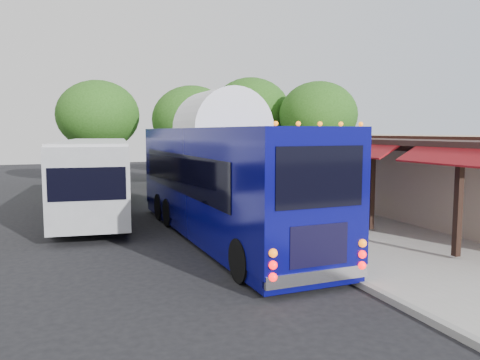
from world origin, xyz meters
name	(u,v)px	position (x,y,z in m)	size (l,w,h in m)	color
ground	(276,244)	(0.00, 0.00, 0.00)	(90.00, 90.00, 0.00)	black
sidewalk	(339,213)	(5.00, 4.00, 0.07)	(10.00, 40.00, 0.15)	#9E9B93
curb	(237,220)	(0.05, 4.00, 0.07)	(0.20, 40.00, 0.16)	gray
station_shelter	(401,172)	(8.38, 4.00, 1.85)	(8.15, 20.00, 3.60)	tan
coach_bus	(221,175)	(-1.45, 1.53, 2.24)	(3.17, 13.13, 4.17)	#080862
city_bus	(96,174)	(-5.29, 8.01, 1.86)	(4.02, 12.76, 3.37)	#95979D
ped_a	(359,210)	(3.36, 0.11, 0.92)	(0.56, 0.37, 1.55)	black
ped_b	(243,193)	(0.92, 5.56, 0.99)	(0.81, 0.63, 1.67)	black
ped_c	(225,186)	(0.78, 7.69, 1.07)	(1.08, 0.45, 1.84)	black
ped_d	(223,181)	(1.60, 10.50, 1.00)	(1.10, 0.63, 1.70)	black
sign_board	(369,203)	(5.05, 1.87, 0.85)	(0.23, 0.44, 1.03)	black
tree_left	(192,120)	(1.45, 16.54, 4.55)	(5.33, 5.33, 6.82)	#382314
tree_mid	(251,111)	(7.75, 21.68, 5.43)	(6.36, 6.36, 8.14)	#382314
tree_right	(318,115)	(11.37, 17.06, 5.01)	(5.87, 5.87, 7.52)	#382314
tree_far	(98,115)	(-4.29, 20.55, 4.91)	(5.75, 5.75, 7.36)	#382314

